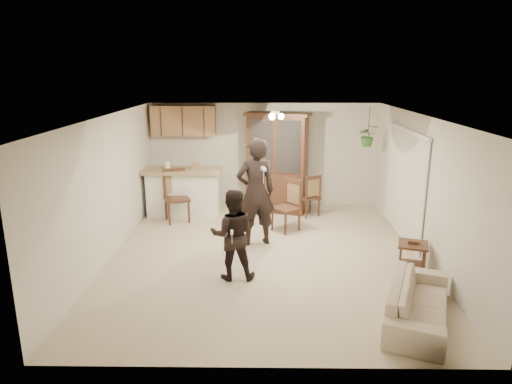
{
  "coord_description": "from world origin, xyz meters",
  "views": [
    {
      "loc": [
        -0.05,
        -7.71,
        3.25
      ],
      "look_at": [
        -0.16,
        0.4,
        1.08
      ],
      "focal_mm": 32.0,
      "sensor_mm": 36.0,
      "label": 1
    }
  ],
  "objects_px": {
    "adult": "(256,199)",
    "chair_hutch_left": "(286,217)",
    "china_hutch": "(277,163)",
    "side_table": "(412,258)",
    "chair_hutch_right": "(308,204)",
    "child": "(233,238)",
    "chair_bar": "(177,207)",
    "sofa": "(419,296)"
  },
  "relations": [
    {
      "from": "china_hutch",
      "to": "sofa",
      "type": "bearing_deg",
      "value": -53.26
    },
    {
      "from": "chair_bar",
      "to": "sofa",
      "type": "bearing_deg",
      "value": -67.07
    },
    {
      "from": "sofa",
      "to": "chair_hutch_right",
      "type": "height_order",
      "value": "chair_hutch_right"
    },
    {
      "from": "child",
      "to": "china_hutch",
      "type": "height_order",
      "value": "china_hutch"
    },
    {
      "from": "adult",
      "to": "chair_hutch_right",
      "type": "relative_size",
      "value": 1.85
    },
    {
      "from": "chair_hutch_right",
      "to": "china_hutch",
      "type": "bearing_deg",
      "value": -56.67
    },
    {
      "from": "adult",
      "to": "chair_hutch_left",
      "type": "bearing_deg",
      "value": -146.81
    },
    {
      "from": "child",
      "to": "china_hutch",
      "type": "relative_size",
      "value": 0.58
    },
    {
      "from": "side_table",
      "to": "chair_hutch_right",
      "type": "height_order",
      "value": "chair_hutch_right"
    },
    {
      "from": "sofa",
      "to": "child",
      "type": "distance_m",
      "value": 2.87
    },
    {
      "from": "adult",
      "to": "chair_hutch_left",
      "type": "relative_size",
      "value": 1.67
    },
    {
      "from": "sofa",
      "to": "china_hutch",
      "type": "relative_size",
      "value": 0.81
    },
    {
      "from": "adult",
      "to": "chair_bar",
      "type": "distance_m",
      "value": 2.27
    },
    {
      "from": "chair_hutch_left",
      "to": "chair_hutch_right",
      "type": "relative_size",
      "value": 1.11
    },
    {
      "from": "china_hutch",
      "to": "chair_bar",
      "type": "bearing_deg",
      "value": -141.99
    },
    {
      "from": "china_hutch",
      "to": "side_table",
      "type": "distance_m",
      "value": 4.13
    },
    {
      "from": "adult",
      "to": "child",
      "type": "distance_m",
      "value": 1.57
    },
    {
      "from": "sofa",
      "to": "child",
      "type": "height_order",
      "value": "child"
    },
    {
      "from": "adult",
      "to": "child",
      "type": "relative_size",
      "value": 1.33
    },
    {
      "from": "side_table",
      "to": "chair_bar",
      "type": "relative_size",
      "value": 0.5
    },
    {
      "from": "adult",
      "to": "child",
      "type": "xyz_separation_m",
      "value": [
        -0.35,
        -1.52,
        -0.22
      ]
    },
    {
      "from": "side_table",
      "to": "chair_hutch_left",
      "type": "distance_m",
      "value": 2.83
    },
    {
      "from": "sofa",
      "to": "chair_hutch_right",
      "type": "xyz_separation_m",
      "value": [
        -1.02,
        4.57,
        -0.09
      ]
    },
    {
      "from": "side_table",
      "to": "chair_bar",
      "type": "bearing_deg",
      "value": 149.12
    },
    {
      "from": "sofa",
      "to": "adult",
      "type": "relative_size",
      "value": 1.04
    },
    {
      "from": "china_hutch",
      "to": "chair_hutch_left",
      "type": "xyz_separation_m",
      "value": [
        0.14,
        -1.41,
        -0.84
      ]
    },
    {
      "from": "side_table",
      "to": "adult",
      "type": "bearing_deg",
      "value": 153.67
    },
    {
      "from": "chair_bar",
      "to": "child",
      "type": "bearing_deg",
      "value": -84.54
    },
    {
      "from": "china_hutch",
      "to": "chair_hutch_right",
      "type": "height_order",
      "value": "china_hutch"
    },
    {
      "from": "side_table",
      "to": "chair_hutch_left",
      "type": "relative_size",
      "value": 0.54
    },
    {
      "from": "china_hutch",
      "to": "chair_hutch_left",
      "type": "height_order",
      "value": "china_hutch"
    },
    {
      "from": "sofa",
      "to": "adult",
      "type": "bearing_deg",
      "value": 59.87
    },
    {
      "from": "child",
      "to": "sofa",
      "type": "bearing_deg",
      "value": 151.08
    },
    {
      "from": "child",
      "to": "china_hutch",
      "type": "bearing_deg",
      "value": -104.86
    },
    {
      "from": "side_table",
      "to": "chair_hutch_right",
      "type": "bearing_deg",
      "value": 114.8
    },
    {
      "from": "sofa",
      "to": "china_hutch",
      "type": "height_order",
      "value": "china_hutch"
    },
    {
      "from": "china_hutch",
      "to": "chair_bar",
      "type": "relative_size",
      "value": 2.0
    },
    {
      "from": "sofa",
      "to": "chair_bar",
      "type": "bearing_deg",
      "value": 65.55
    },
    {
      "from": "sofa",
      "to": "side_table",
      "type": "relative_size",
      "value": 3.22
    },
    {
      "from": "child",
      "to": "chair_hutch_right",
      "type": "xyz_separation_m",
      "value": [
        1.53,
        3.3,
        -0.4
      ]
    },
    {
      "from": "adult",
      "to": "side_table",
      "type": "xyz_separation_m",
      "value": [
        2.59,
        -1.28,
        -0.64
      ]
    },
    {
      "from": "sofa",
      "to": "chair_bar",
      "type": "distance_m",
      "value": 5.7
    }
  ]
}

